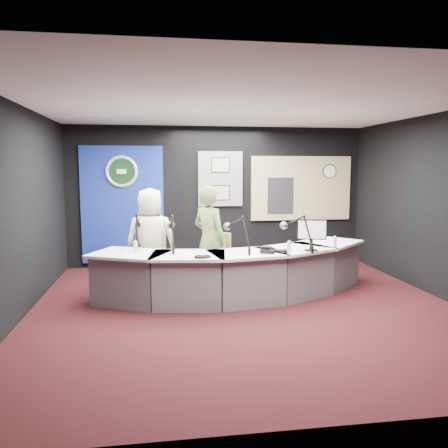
{
  "coord_description": "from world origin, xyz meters",
  "views": [
    {
      "loc": [
        -1.22,
        -6.05,
        1.96
      ],
      "look_at": [
        -0.2,
        0.8,
        1.1
      ],
      "focal_mm": 36.0,
      "sensor_mm": 36.0,
      "label": 1
    }
  ],
  "objects": [
    {
      "name": "headphones_far",
      "position": [
        -0.63,
        -0.08,
        0.77
      ],
      "size": [
        0.22,
        0.22,
        0.04
      ],
      "primitive_type": "torus",
      "color": "black",
      "rests_on": "broadcast_desk"
    },
    {
      "name": "wall_clock",
      "position": [
        2.35,
        2.94,
        1.9
      ],
      "size": [
        0.28,
        0.01,
        0.28
      ],
      "primitive_type": "cylinder",
      "rotation": [
        1.57,
        0.0,
        0.0
      ],
      "color": "white",
      "rests_on": "booth_window_frame"
    },
    {
      "name": "booth_window_frame",
      "position": [
        1.75,
        2.97,
        1.55
      ],
      "size": [
        2.12,
        0.06,
        1.32
      ],
      "primitive_type": "cube",
      "color": "tan",
      "rests_on": "wall_back"
    },
    {
      "name": "draped_jacket",
      "position": [
        -1.34,
        1.4,
        0.62
      ],
      "size": [
        0.5,
        0.13,
        0.7
      ],
      "primitive_type": "cube",
      "rotation": [
        0.0,
        0.0,
        0.06
      ],
      "color": "gray",
      "rests_on": "armchair_left"
    },
    {
      "name": "broadcast_desk",
      "position": [
        -0.05,
        0.55,
        0.38
      ],
      "size": [
        4.5,
        1.9,
        0.75
      ],
      "primitive_type": null,
      "color": "silver",
      "rests_on": "ground"
    },
    {
      "name": "wall_back",
      "position": [
        0.0,
        3.0,
        1.4
      ],
      "size": [
        6.0,
        0.02,
        2.8
      ],
      "primitive_type": "cube",
      "color": "black",
      "rests_on": "ground"
    },
    {
      "name": "boom_mic_d",
      "position": [
        0.83,
        0.3,
        1.05
      ],
      "size": [
        0.39,
        0.68,
        0.6
      ],
      "primitive_type": null,
      "color": "black",
      "rests_on": "broadcast_desk"
    },
    {
      "name": "wall_right",
      "position": [
        3.0,
        0.0,
        1.4
      ],
      "size": [
        0.02,
        6.0,
        2.8
      ],
      "primitive_type": "cube",
      "color": "black",
      "rests_on": "ground"
    },
    {
      "name": "boom_mic_a",
      "position": [
        -1.52,
        0.76,
        1.05
      ],
      "size": [
        0.16,
        0.74,
        0.6
      ],
      "primitive_type": null,
      "color": "black",
      "rests_on": "broadcast_desk"
    },
    {
      "name": "equipment_rack",
      "position": [
        1.3,
        2.94,
        1.4
      ],
      "size": [
        0.55,
        0.02,
        0.75
      ],
      "primitive_type": "cube",
      "color": "black",
      "rests_on": "booth_window_frame"
    },
    {
      "name": "water_bottles",
      "position": [
        -0.04,
        0.26,
        0.84
      ],
      "size": [
        3.07,
        0.4,
        0.18
      ],
      "primitive_type": null,
      "color": "silver",
      "rests_on": "broadcast_desk"
    },
    {
      "name": "ceiling",
      "position": [
        0.0,
        0.0,
        2.8
      ],
      "size": [
        6.0,
        6.0,
        0.02
      ],
      "primitive_type": "cube",
      "color": "silver",
      "rests_on": "ground"
    },
    {
      "name": "notepad",
      "position": [
        -0.59,
        -0.08,
        0.75
      ],
      "size": [
        0.25,
        0.31,
        0.0
      ],
      "primitive_type": "cube",
      "rotation": [
        0.0,
        0.0,
        0.26
      ],
      "color": "white",
      "rests_on": "broadcast_desk"
    },
    {
      "name": "booth_glow",
      "position": [
        1.75,
        2.96,
        1.55
      ],
      "size": [
        2.0,
        0.02,
        1.2
      ],
      "primitive_type": "cube",
      "color": "beige",
      "rests_on": "booth_window_frame"
    },
    {
      "name": "agency_seal",
      "position": [
        -1.9,
        2.93,
        1.9
      ],
      "size": [
        0.63,
        0.07,
        0.63
      ],
      "primitive_type": "torus",
      "rotation": [
        1.57,
        0.0,
        0.0
      ],
      "color": "silver",
      "rests_on": "backdrop_panel"
    },
    {
      "name": "boom_mic_c",
      "position": [
        -0.07,
        0.29,
        1.05
      ],
      "size": [
        0.34,
        0.7,
        0.6
      ],
      "primitive_type": null,
      "color": "black",
      "rests_on": "broadcast_desk"
    },
    {
      "name": "backdrop_panel",
      "position": [
        -1.9,
        2.97,
        1.25
      ],
      "size": [
        1.6,
        0.05,
        2.3
      ],
      "primitive_type": "cube",
      "color": "navy",
      "rests_on": "wall_back"
    },
    {
      "name": "person_woman",
      "position": [
        -0.43,
        0.76,
        0.85
      ],
      "size": [
        0.71,
        0.74,
        1.7
      ],
      "primitive_type": "imported",
      "rotation": [
        0.0,
        0.0,
        2.28
      ],
      "color": "#5B6A37",
      "rests_on": "ground"
    },
    {
      "name": "ground",
      "position": [
        0.0,
        0.0,
        0.0
      ],
      "size": [
        6.0,
        6.0,
        0.0
      ],
      "primitive_type": "plane",
      "color": "black",
      "rests_on": "ground"
    },
    {
      "name": "pinboard",
      "position": [
        0.05,
        2.97,
        1.75
      ],
      "size": [
        0.9,
        0.04,
        1.1
      ],
      "primitive_type": "cube",
      "color": "slate",
      "rests_on": "wall_back"
    },
    {
      "name": "boom_mic_b",
      "position": [
        -1.02,
        0.57,
        1.05
      ],
      "size": [
        0.16,
        0.74,
        0.6
      ],
      "primitive_type": null,
      "color": "black",
      "rests_on": "broadcast_desk"
    },
    {
      "name": "framed_photo_upper",
      "position": [
        0.05,
        2.94,
        2.03
      ],
      "size": [
        0.34,
        0.02,
        0.27
      ],
      "primitive_type": "cube",
      "color": "gray",
      "rests_on": "pinboard"
    },
    {
      "name": "seal_center",
      "position": [
        -1.9,
        2.94,
        1.9
      ],
      "size": [
        0.48,
        0.01,
        0.48
      ],
      "primitive_type": "cylinder",
      "rotation": [
        1.57,
        0.0,
        0.0
      ],
      "color": "black",
      "rests_on": "backdrop_panel"
    },
    {
      "name": "person_man",
      "position": [
        -1.34,
        1.15,
        0.83
      ],
      "size": [
        0.83,
        0.55,
        1.65
      ],
      "primitive_type": "imported",
      "rotation": [
        0.0,
        0.0,
        3.11
      ],
      "color": "beige",
      "rests_on": "ground"
    },
    {
      "name": "computer_monitor",
      "position": [
        1.01,
        0.21,
        1.07
      ],
      "size": [
        0.49,
        0.13,
        0.34
      ],
      "primitive_type": "cube",
      "rotation": [
        0.0,
        0.0,
        -0.22
      ],
      "color": "black",
      "rests_on": "broadcast_desk"
    },
    {
      "name": "framed_photo_lower",
      "position": [
        0.05,
        2.94,
        1.47
      ],
      "size": [
        0.34,
        0.02,
        0.27
      ],
      "primitive_type": "cube",
      "color": "gray",
      "rests_on": "pinboard"
    },
    {
      "name": "armchair_left",
      "position": [
        -1.34,
        1.15,
        0.42
      ],
      "size": [
        0.5,
        0.5,
        0.85
      ],
      "primitive_type": null,
      "rotation": [
        0.0,
        0.0,
        0.06
      ],
      "color": "#9F7148",
      "rests_on": "ground"
    },
    {
      "name": "desk_phone",
      "position": [
        0.34,
        0.13,
        0.78
      ],
      "size": [
        0.25,
        0.24,
        0.05
      ],
      "primitive_type": "cube",
      "rotation": [
        0.0,
        0.0,
        -0.52
      ],
      "color": "black",
      "rests_on": "broadcast_desk"
    },
    {
      "name": "paper_stack",
      "position": [
        -1.6,
        0.28,
        0.75
      ],
      "size": [
        0.25,
        0.33,
        0.0
      ],
      "primitive_type": "cube",
      "rotation": [
        0.0,
        0.0,
        0.13
      ],
      "color": "white",
      "rests_on": "broadcast_desk"
    },
    {
      "name": "wall_left",
      "position": [
        -3.0,
        0.0,
        1.4
      ],
      "size": [
        0.02,
        6.0,
        2.8
      ],
      "primitive_type": "cube",
      "color": "black",
      "rests_on": "ground"
    },
    {
      "name": "headphones_near",
      "position": [
        0.58,
        0.17,
        0.77
      ],
      "size": [
        0.21,
        0.21,
        0.04
      ],
      "primitive_type": "torus",
      "color": "black",
      "rests_on": "broadcast_desk"
    },
    {
      "name": "wall_front",
      "position": [
        0.0,
        -3.0,
        1.4
      ],
      "size": [
        6.0,
        0.02,
        2.8
      ],
      "primitive_type": "cube",
      "color": "black",
      "rests_on": "ground"
    },
    {
      "name": "armchair_right",
      "position": [
        -0.43,
        0.76,
        0.53
      ],
      "size": [
        0.85,
        0.85,
        1.07
      ],
      "primitive_type": null,
      "rotation": [
        0.0,
        0.0,
        -0.73
      ],
      "color": "#9F7148",
      "rests_on": "ground"
    }
  ]
}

